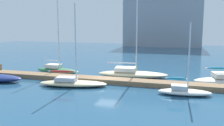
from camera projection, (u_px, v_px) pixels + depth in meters
ground_plane at (107, 82)px, 28.67m from camera, size 120.00×120.00×0.00m
dock_pier at (107, 80)px, 28.63m from camera, size 32.07×1.94×0.52m
dock_piling_near_end at (1, 69)px, 33.83m from camera, size 0.28×0.28×1.31m
sailboat_1 at (57, 69)px, 34.11m from camera, size 7.05×3.01×10.63m
sailboat_2 at (72, 82)px, 26.93m from camera, size 7.79×3.75×8.91m
sailboat_3 at (132, 73)px, 31.52m from camera, size 9.20×3.85×11.89m
sailboat_4 at (184, 90)px, 23.45m from camera, size 5.15×2.16×6.88m
mooring_buoy_yellow at (135, 68)px, 36.21m from camera, size 0.69×0.69×0.69m
harbor_building_distant at (163, 17)px, 77.59m from camera, size 23.49×10.63×18.41m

